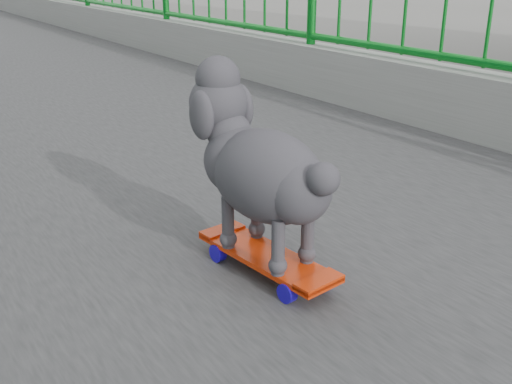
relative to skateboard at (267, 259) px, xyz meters
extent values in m
cube|color=#2D2D2F|center=(0.20, 1.78, -0.29)|extent=(3.00, 24.00, 0.50)
cube|color=gray|center=(1.60, 1.78, 0.11)|extent=(0.20, 24.00, 0.30)
cube|color=red|center=(0.00, 0.00, 0.01)|extent=(0.18, 0.45, 0.01)
cube|color=#99999E|center=(0.02, -0.14, -0.01)|extent=(0.08, 0.04, 0.02)
cylinder|color=#1708B5|center=(-0.04, -0.15, -0.02)|extent=(0.03, 0.05, 0.05)
sphere|color=yellow|center=(-0.04, -0.15, -0.02)|extent=(0.02, 0.02, 0.02)
cylinder|color=#1708B5|center=(0.07, -0.13, -0.02)|extent=(0.03, 0.05, 0.05)
sphere|color=yellow|center=(0.07, -0.13, -0.02)|extent=(0.02, 0.02, 0.02)
cube|color=#99999E|center=(-0.02, 0.14, -0.01)|extent=(0.08, 0.04, 0.02)
cylinder|color=#1708B5|center=(-0.07, 0.13, -0.02)|extent=(0.03, 0.05, 0.05)
sphere|color=yellow|center=(-0.07, 0.13, -0.02)|extent=(0.02, 0.02, 0.02)
cylinder|color=#1708B5|center=(0.04, 0.15, -0.02)|extent=(0.03, 0.05, 0.05)
sphere|color=yellow|center=(0.04, 0.15, -0.02)|extent=(0.02, 0.02, 0.02)
ellipsoid|color=#29272C|center=(0.00, 0.00, 0.24)|extent=(0.26, 0.37, 0.24)
sphere|color=#29272C|center=(-0.02, 0.20, 0.39)|extent=(0.16, 0.16, 0.16)
sphere|color=black|center=(-0.03, 0.30, 0.37)|extent=(0.03, 0.03, 0.03)
sphere|color=#29272C|center=(0.02, -0.19, 0.28)|extent=(0.08, 0.08, 0.08)
cylinder|color=#29272C|center=(-0.06, 0.09, 0.09)|extent=(0.03, 0.03, 0.15)
cylinder|color=#29272C|center=(0.04, 0.10, 0.09)|extent=(0.03, 0.03, 0.15)
cylinder|color=#29272C|center=(-0.04, -0.10, 0.09)|extent=(0.03, 0.03, 0.15)
cylinder|color=#29272C|center=(0.06, -0.09, 0.09)|extent=(0.03, 0.03, 0.15)
camera|label=1|loc=(-0.83, -1.16, 0.75)|focal=42.00mm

